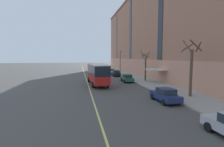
{
  "coord_description": "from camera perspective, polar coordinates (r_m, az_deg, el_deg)",
  "views": [
    {
      "loc": [
        -4.19,
        -33.07,
        4.95
      ],
      "look_at": [
        2.05,
        0.14,
        1.8
      ],
      "focal_mm": 28.0,
      "sensor_mm": 36.0,
      "label": 1
    }
  ],
  "objects": [
    {
      "name": "street_tree_near_corner",
      "position": [
        23.38,
        24.45,
        1.8
      ],
      "size": [
        1.87,
        1.91,
        6.88
      ],
      "color": "brown",
      "rests_on": "sidewalk"
    },
    {
      "name": "parked_car_black_6",
      "position": [
        45.57,
        1.29,
        0.08
      ],
      "size": [
        1.95,
        4.34,
        1.56
      ],
      "color": "black",
      "rests_on": "ground"
    },
    {
      "name": "street_tree_mid_block",
      "position": [
        36.65,
        10.83,
        2.55
      ],
      "size": [
        1.61,
        1.75,
        6.18
      ],
      "color": "brown",
      "rests_on": "sidewalk"
    },
    {
      "name": "city_bus",
      "position": [
        31.55,
        -4.78,
        0.21
      ],
      "size": [
        3.14,
        10.88,
        3.72
      ],
      "color": "red",
      "rests_on": "ground"
    },
    {
      "name": "parked_car_silver_3",
      "position": [
        65.76,
        -2.46,
        1.69
      ],
      "size": [
        2.04,
        4.46,
        1.56
      ],
      "color": "#B7B7BC",
      "rests_on": "ground"
    },
    {
      "name": "parked_car_navy_4",
      "position": [
        20.36,
        16.97,
        -6.72
      ],
      "size": [
        2.01,
        4.34,
        1.56
      ],
      "color": "navy",
      "rests_on": "ground"
    },
    {
      "name": "parked_car_green_5",
      "position": [
        35.23,
        4.95,
        -1.49
      ],
      "size": [
        2.05,
        4.76,
        1.56
      ],
      "color": "#23603D",
      "rests_on": "ground"
    },
    {
      "name": "apartment_facade",
      "position": [
        40.4,
        23.51,
        15.33
      ],
      "size": [
        15.2,
        110.0,
        24.57
      ],
      "color": "#B2755B",
      "rests_on": "ground"
    },
    {
      "name": "sidewalk",
      "position": [
        38.74,
        9.48,
        -1.98
      ],
      "size": [
        5.57,
        160.0,
        0.15
      ],
      "primitive_type": "cube",
      "color": "#9E9B93",
      "rests_on": "ground"
    },
    {
      "name": "ground_plane",
      "position": [
        33.7,
        -3.39,
        -3.13
      ],
      "size": [
        260.0,
        260.0,
        0.0
      ],
      "primitive_type": "plane",
      "color": "#4C4947"
    },
    {
      "name": "street_lamp",
      "position": [
        47.78,
        2.77,
        4.39
      ],
      "size": [
        0.36,
        1.48,
        6.52
      ],
      "color": "#2D2D30",
      "rests_on": "sidewalk"
    },
    {
      "name": "parked_car_white_2",
      "position": [
        59.63,
        -1.71,
        1.31
      ],
      "size": [
        2.06,
        4.47,
        1.56
      ],
      "color": "silver",
      "rests_on": "ground"
    },
    {
      "name": "parked_car_silver_0",
      "position": [
        52.67,
        -0.38,
        0.79
      ],
      "size": [
        2.15,
        4.43,
        1.56
      ],
      "color": "#B7B7BC",
      "rests_on": "ground"
    },
    {
      "name": "lane_centerline",
      "position": [
        36.44,
        -8.19,
        -2.53
      ],
      "size": [
        0.16,
        140.0,
        0.01
      ],
      "primitive_type": "cube",
      "color": "#E0D66B",
      "rests_on": "ground"
    }
  ]
}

